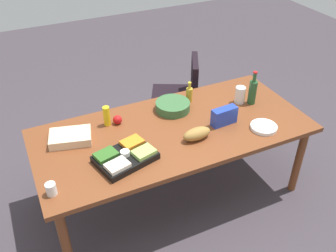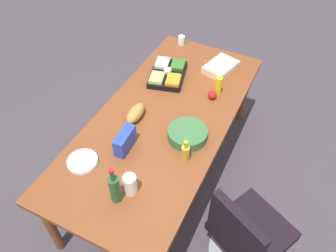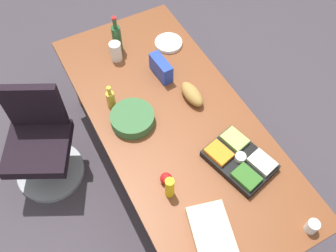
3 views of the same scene
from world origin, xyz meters
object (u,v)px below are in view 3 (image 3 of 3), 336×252
(office_chair, at_px, (42,148))
(apple_red, at_px, (166,179))
(wine_bottle, at_px, (117,37))
(sheet_cake, at_px, (211,232))
(dressing_bottle, at_px, (111,99))
(chip_bag_blue, at_px, (161,68))
(mayo_jar, at_px, (116,51))
(mustard_bottle, at_px, (170,187))
(paper_cup, at_px, (312,226))
(salad_bowl, at_px, (132,118))
(conference_table, at_px, (174,125))
(veggie_tray, at_px, (240,160))
(paper_plate_stack, at_px, (169,43))
(bread_loaf, at_px, (192,94))

(office_chair, relative_size, apple_red, 11.53)
(wine_bottle, bearing_deg, sheet_cake, -4.72)
(dressing_bottle, xyz_separation_m, chip_bag_blue, (-0.09, 0.45, 0.00))
(apple_red, bearing_deg, mayo_jar, 172.30)
(mustard_bottle, xyz_separation_m, apple_red, (-0.08, 0.02, -0.05))
(wine_bottle, height_order, paper_cup, wine_bottle)
(salad_bowl, bearing_deg, mayo_jar, 166.73)
(chip_bag_blue, distance_m, mayo_jar, 0.39)
(sheet_cake, bearing_deg, dressing_bottle, -173.12)
(conference_table, height_order, office_chair, office_chair)
(paper_cup, bearing_deg, wine_bottle, -168.28)
(wine_bottle, distance_m, veggie_tray, 1.34)
(wine_bottle, relative_size, veggie_tray, 0.66)
(sheet_cake, xyz_separation_m, paper_plate_stack, (-1.48, 0.51, -0.02))
(bread_loaf, distance_m, mayo_jar, 0.70)
(dressing_bottle, height_order, veggie_tray, dressing_bottle)
(office_chair, height_order, paper_plate_stack, office_chair)
(veggie_tray, distance_m, mayo_jar, 1.26)
(paper_cup, bearing_deg, paper_plate_stack, -179.66)
(chip_bag_blue, height_order, mayo_jar, mayo_jar)
(conference_table, height_order, bread_loaf, bread_loaf)
(wine_bottle, distance_m, mayo_jar, 0.12)
(mayo_jar, bearing_deg, mustard_bottle, -8.10)
(mustard_bottle, relative_size, sheet_cake, 0.54)
(wine_bottle, bearing_deg, apple_red, -9.68)
(office_chair, bearing_deg, paper_cup, 38.53)
(conference_table, relative_size, paper_plate_stack, 10.36)
(sheet_cake, bearing_deg, bread_loaf, 156.32)
(veggie_tray, bearing_deg, dressing_bottle, -146.43)
(paper_cup, distance_m, mayo_jar, 1.83)
(dressing_bottle, relative_size, sheet_cake, 0.61)
(conference_table, distance_m, office_chair, 1.10)
(mustard_bottle, bearing_deg, conference_table, 148.44)
(dressing_bottle, xyz_separation_m, sheet_cake, (1.13, 0.14, -0.04))
(salad_bowl, xyz_separation_m, apple_red, (0.51, -0.01, -0.00))
(mayo_jar, xyz_separation_m, sheet_cake, (1.53, -0.08, -0.04))
(mustard_bottle, relative_size, bread_loaf, 0.72)
(chip_bag_blue, relative_size, apple_red, 2.89)
(dressing_bottle, xyz_separation_m, paper_cup, (1.37, 0.66, -0.03))
(wine_bottle, bearing_deg, mustard_bottle, -9.93)
(office_chair, distance_m, dressing_bottle, 0.78)
(paper_cup, bearing_deg, bread_loaf, -173.95)
(dressing_bottle, height_order, apple_red, dressing_bottle)
(wine_bottle, height_order, sheet_cake, wine_bottle)
(dressing_bottle, relative_size, paper_cup, 2.17)
(salad_bowl, relative_size, wine_bottle, 0.96)
(mustard_bottle, height_order, paper_plate_stack, mustard_bottle)
(apple_red, distance_m, mayo_jar, 1.13)
(dressing_bottle, bearing_deg, paper_cup, 25.59)
(veggie_tray, bearing_deg, apple_red, -102.18)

